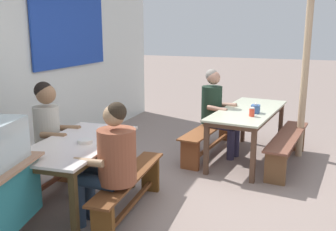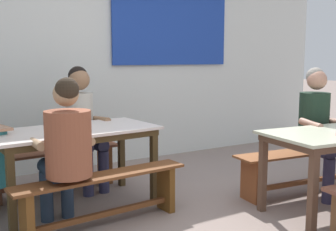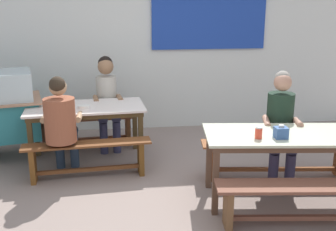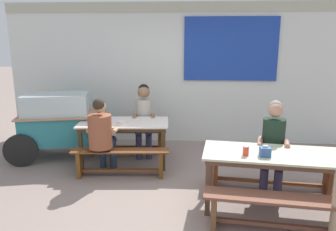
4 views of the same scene
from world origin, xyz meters
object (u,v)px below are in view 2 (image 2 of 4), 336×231
soup_bowl (76,128)px  person_right_near_table (318,124)px  bench_far_back (54,164)px  bench_near_back (311,164)px  dining_table_far (74,137)px  person_left_back_turned (66,146)px  bench_far_front (104,193)px  person_center_facing (83,119)px

soup_bowl → person_right_near_table: bearing=-19.5°
bench_far_back → person_right_near_table: 2.77m
bench_near_back → dining_table_far: bearing=160.0°
person_left_back_turned → person_right_near_table: bearing=-8.7°
person_right_near_table → person_left_back_turned: bearing=171.3°
person_right_near_table → soup_bowl: person_right_near_table is taller
bench_far_front → person_center_facing: size_ratio=1.16×
bench_far_front → bench_near_back: bearing=-6.7°
bench_far_back → soup_bowl: soup_bowl is taller
dining_table_far → person_right_near_table: (2.27, -0.91, 0.06)m
bench_near_back → soup_bowl: (-2.29, 0.73, 0.47)m
bench_far_back → bench_far_front: same height
bench_far_back → person_center_facing: bearing=-8.9°
bench_far_back → soup_bowl: 0.82m
bench_far_back → person_left_back_turned: person_left_back_turned is taller
dining_table_far → person_center_facing: bearing=62.8°
person_left_back_turned → soup_bowl: bearing=61.4°
bench_far_front → person_left_back_turned: (-0.29, 0.05, 0.42)m
soup_bowl → bench_far_front: bearing=-82.9°
person_left_back_turned → soup_bowl: (0.23, 0.42, 0.06)m
bench_far_back → person_center_facing: 0.56m
bench_near_back → soup_bowl: bearing=162.3°
bench_far_back → soup_bowl: bearing=-87.5°
dining_table_far → person_left_back_turned: (-0.25, -0.52, 0.04)m
person_left_back_turned → person_right_near_table: person_right_near_table is taller
bench_far_back → person_left_back_turned: size_ratio=1.15×
bench_near_back → person_right_near_table: person_right_near_table is taller
person_center_facing → bench_far_front: bearing=-101.6°
bench_far_front → person_right_near_table: person_right_near_table is taller
person_right_near_table → soup_bowl: bearing=160.5°
bench_near_back → bench_far_front: bearing=173.3°
bench_far_back → bench_near_back: same height
bench_far_back → soup_bowl: size_ratio=9.33×
person_right_near_table → bench_far_front: bearing=171.3°
dining_table_far → bench_near_back: size_ratio=0.86×
soup_bowl → dining_table_far: bearing=81.5°
bench_far_front → person_right_near_table: bearing=-8.7°
dining_table_far → bench_near_back: dining_table_far is taller
person_left_back_turned → person_center_facing: person_center_facing is taller
bench_near_back → bench_far_back: bearing=149.0°
person_left_back_turned → soup_bowl: 0.49m
dining_table_far → person_left_back_turned: bearing=-115.2°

